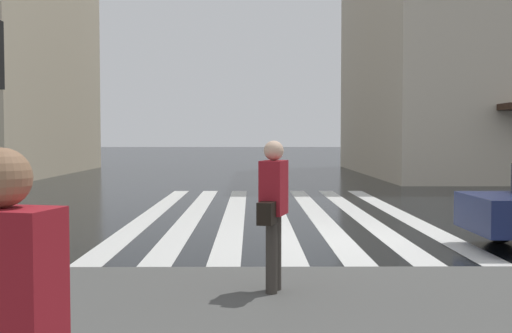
# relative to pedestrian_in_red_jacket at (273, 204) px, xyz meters

# --- Properties ---
(ground_plane) EXTENTS (220.00, 220.00, 0.00)m
(ground_plane) POSITION_rel_pedestrian_in_red_jacket_xyz_m (4.36, -1.93, -1.13)
(ground_plane) COLOR black
(zebra_crossing) EXTENTS (13.00, 6.50, 0.01)m
(zebra_crossing) POSITION_rel_pedestrian_in_red_jacket_xyz_m (8.36, -0.36, -1.13)
(zebra_crossing) COLOR silver
(zebra_crossing) RESTS_ON ground_plane
(pedestrian_in_red_jacket) EXTENTS (0.65, 0.37, 1.68)m
(pedestrian_in_red_jacket) POSITION_rel_pedestrian_in_red_jacket_xyz_m (0.00, 0.00, 0.00)
(pedestrian_in_red_jacket) COLOR maroon
(pedestrian_in_red_jacket) RESTS_ON sidewalk_pavement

